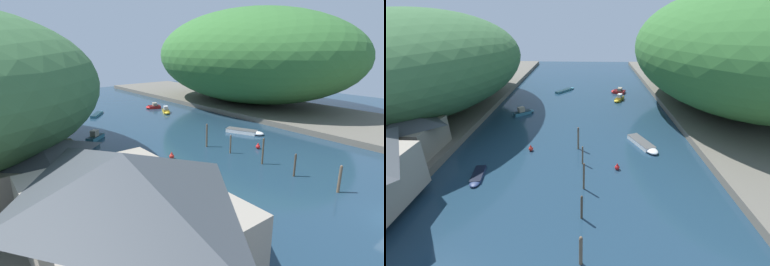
{
  "view_description": "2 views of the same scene",
  "coord_description": "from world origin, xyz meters",
  "views": [
    {
      "loc": [
        -26.22,
        -5.89,
        13.58
      ],
      "look_at": [
        -2.0,
        24.38,
        2.36
      ],
      "focal_mm": 28.0,
      "sensor_mm": 36.0,
      "label": 1
    },
    {
      "loc": [
        1.49,
        -7.73,
        17.42
      ],
      "look_at": [
        0.32,
        24.51,
        2.24
      ],
      "focal_mm": 24.0,
      "sensor_mm": 36.0,
      "label": 2
    }
  ],
  "objects": [
    {
      "name": "water_surface",
      "position": [
        0.0,
        30.0,
        0.0
      ],
      "size": [
        130.0,
        130.0,
        0.0
      ],
      "primitive_type": "plane",
      "color": "#1E384C",
      "rests_on": "ground"
    },
    {
      "name": "right_bank",
      "position": [
        27.68,
        30.0,
        0.47
      ],
      "size": [
        22.0,
        120.0,
        0.95
      ],
      "color": "#666056",
      "rests_on": "ground"
    },
    {
      "name": "hillside_right",
      "position": [
        28.78,
        41.16,
        11.47
      ],
      "size": [
        36.56,
        51.18,
        21.05
      ],
      "color": "#387033",
      "rests_on": "right_bank"
    },
    {
      "name": "waterfront_building",
      "position": [
        -19.81,
        8.09,
        4.68
      ],
      "size": [
        9.9,
        14.11,
        7.22
      ],
      "color": "gray",
      "rests_on": "left_bank"
    },
    {
      "name": "boathouse_shed",
      "position": [
        -21.46,
        21.07,
        3.67
      ],
      "size": [
        7.96,
        7.39,
        5.26
      ],
      "color": "gray",
      "rests_on": "left_bank"
    },
    {
      "name": "boat_far_upstream",
      "position": [
        -10.35,
        37.26,
        0.46
      ],
      "size": [
        3.96,
        3.54,
        1.51
      ],
      "rotation": [
        0.0,
        0.0,
        5.39
      ],
      "color": "teal",
      "rests_on": "water_surface"
    },
    {
      "name": "boat_open_rowboat",
      "position": [
        8.42,
        46.19,
        0.43
      ],
      "size": [
        2.78,
        4.11,
        1.39
      ],
      "rotation": [
        0.0,
        0.0,
        2.7
      ],
      "color": "gold",
      "rests_on": "water_surface"
    },
    {
      "name": "boat_small_dinghy",
      "position": [
        -11.08,
        16.53,
        0.19
      ],
      "size": [
        1.82,
        4.32,
        0.38
      ],
      "rotation": [
        0.0,
        0.0,
        3.3
      ],
      "color": "navy",
      "rests_on": "water_surface"
    },
    {
      "name": "boat_yellow_tender",
      "position": [
        9.74,
        25.04,
        0.3
      ],
      "size": [
        3.92,
        6.29,
        0.61
      ],
      "rotation": [
        0.0,
        0.0,
        3.55
      ],
      "color": "white",
      "rests_on": "water_surface"
    },
    {
      "name": "boat_white_cruiser",
      "position": [
        8.88,
        52.26,
        0.39
      ],
      "size": [
        3.75,
        3.04,
        1.25
      ],
      "rotation": [
        0.0,
        0.0,
        1.24
      ],
      "color": "red",
      "rests_on": "water_surface"
    },
    {
      "name": "boat_far_right_bank",
      "position": [
        -3.72,
        53.36,
        0.22
      ],
      "size": [
        4.72,
        5.54,
        0.46
      ],
      "rotation": [
        0.0,
        0.0,
        5.61
      ],
      "color": "teal",
      "rests_on": "water_surface"
    },
    {
      "name": "mooring_post_nearest",
      "position": [
        1.21,
        5.77,
        1.42
      ],
      "size": [
        0.27,
        0.27,
        2.82
      ],
      "color": "brown",
      "rests_on": "water_surface"
    },
    {
      "name": "mooring_post_second",
      "position": [
        1.16,
        10.58,
        1.31
      ],
      "size": [
        0.22,
        0.22,
        2.61
      ],
      "color": "#4C3D2D",
      "rests_on": "water_surface"
    },
    {
      "name": "mooring_post_middle",
      "position": [
        1.29,
        14.99,
        1.64
      ],
      "size": [
        0.2,
        0.2,
        3.27
      ],
      "color": "brown",
      "rests_on": "water_surface"
    },
    {
      "name": "mooring_post_fourth",
      "position": [
        1.05,
        20.09,
        1.27
      ],
      "size": [
        0.2,
        0.2,
        2.53
      ],
      "color": "brown",
      "rests_on": "water_surface"
    },
    {
      "name": "mooring_post_farthest",
      "position": [
        0.37,
        24.04,
        1.68
      ],
      "size": [
        0.25,
        0.25,
        3.34
      ],
      "color": "brown",
      "rests_on": "water_surface"
    },
    {
      "name": "channel_buoy_near",
      "position": [
        -6.18,
        23.24,
        0.36
      ],
      "size": [
        0.62,
        0.62,
        0.93
      ],
      "color": "red",
      "rests_on": "water_surface"
    },
    {
      "name": "channel_buoy_far",
      "position": [
        5.31,
        18.94,
        0.35
      ],
      "size": [
        0.6,
        0.6,
        0.9
      ],
      "color": "red",
      "rests_on": "water_surface"
    },
    {
      "name": "person_by_boathouse",
      "position": [
        -19.01,
        18.1,
        1.92
      ],
      "size": [
        0.34,
        0.43,
        1.69
      ],
      "rotation": [
        0.0,
        0.0,
        1.2
      ],
      "color": "#282D3D",
      "rests_on": "left_bank"
    }
  ]
}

